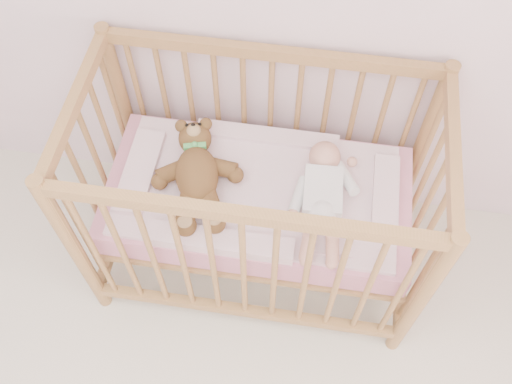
# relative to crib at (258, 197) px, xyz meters

# --- Properties ---
(crib) EXTENTS (1.36, 0.76, 1.00)m
(crib) POSITION_rel_crib_xyz_m (0.00, 0.00, 0.00)
(crib) COLOR #B6844D
(crib) RESTS_ON floor
(mattress) EXTENTS (1.22, 0.62, 0.13)m
(mattress) POSITION_rel_crib_xyz_m (0.00, 0.00, -0.01)
(mattress) COLOR pink
(mattress) RESTS_ON crib
(blanket) EXTENTS (1.10, 0.58, 0.06)m
(blanket) POSITION_rel_crib_xyz_m (0.00, 0.00, 0.06)
(blanket) COLOR pink
(blanket) RESTS_ON mattress
(baby) EXTENTS (0.30, 0.58, 0.14)m
(baby) POSITION_rel_crib_xyz_m (0.25, -0.02, 0.14)
(baby) COLOR white
(baby) RESTS_ON blanket
(teddy_bear) EXTENTS (0.50, 0.61, 0.15)m
(teddy_bear) POSITION_rel_crib_xyz_m (-0.24, -0.02, 0.15)
(teddy_bear) COLOR brown
(teddy_bear) RESTS_ON blanket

